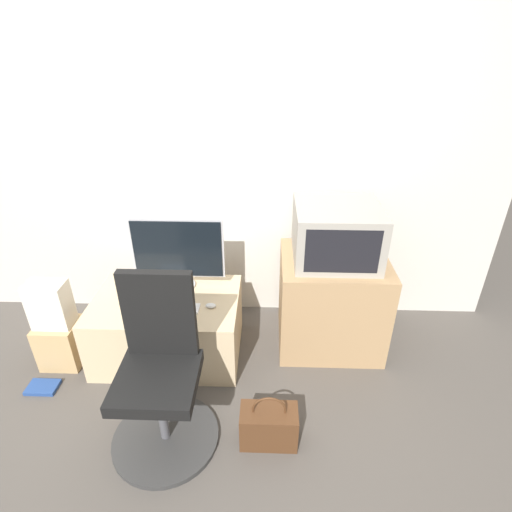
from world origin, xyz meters
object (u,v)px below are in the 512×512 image
Objects in this scene: keyboard at (170,308)px; mouse at (211,306)px; cardboard_box_lower at (62,343)px; crt_tv at (336,233)px; office_chair at (161,382)px; book at (43,387)px; main_monitor at (178,253)px; handbag at (269,426)px.

mouse reaches higher than keyboard.
keyboard is at bearing 1.38° from cardboard_box_lower.
keyboard is 0.68× the size of crt_tv.
mouse is at bearing -161.03° from crt_tv.
crt_tv is at bearing 18.97° from mouse.
office_chair is 5.17× the size of book.
crt_tv is (1.04, 0.03, 0.15)m from main_monitor.
mouse reaches higher than handbag.
main_monitor is 1.01m from cardboard_box_lower.
office_chair is at bearing -108.07° from mouse.
keyboard is at bearing -94.09° from main_monitor.
main_monitor is 1.22m from handbag.
cardboard_box_lower is at bearing -178.62° from keyboard.
crt_tv reaches higher than keyboard.
book is at bearing -146.97° from main_monitor.
main_monitor is 1.84× the size of handbag.
book is (-0.83, -0.54, -0.70)m from main_monitor.
book is at bearing 161.99° from office_chair.
keyboard is (-0.02, -0.27, -0.26)m from main_monitor.
keyboard is 1.16× the size of cardboard_box_lower.
handbag is (-0.42, -0.90, -0.75)m from crt_tv.
mouse is at bearing 2.40° from cardboard_box_lower.
main_monitor is 1.14× the size of crt_tv.
keyboard is 0.26m from mouse.
book is at bearing 167.49° from handbag.
cardboard_box_lower is 1.53m from handbag.
main_monitor is 1.66× the size of keyboard.
keyboard is at bearing 18.57° from book.
crt_tv is 1.24m from handbag.
office_chair is (-1.00, -0.86, -0.48)m from crt_tv.
cardboard_box_lower is (-1.84, -0.32, -0.71)m from crt_tv.
crt_tv is 2.14m from book.
mouse reaches higher than cardboard_box_lower.
main_monitor is 1.92× the size of cardboard_box_lower.
office_chair is (-0.19, -0.58, -0.08)m from mouse.
office_chair reaches higher than book.
office_chair is 3.06× the size of cardboard_box_lower.
crt_tv is 1.69× the size of cardboard_box_lower.
mouse is 1.08m from cardboard_box_lower.
mouse is 0.36× the size of book.
office_chair is (0.07, -0.56, -0.07)m from keyboard.
keyboard is 1.18m from crt_tv.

